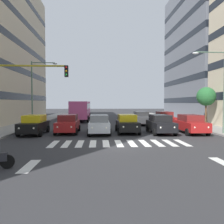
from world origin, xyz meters
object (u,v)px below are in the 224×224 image
Objects in this scene: car_3 at (99,124)px; car_4 at (68,124)px; car_2 at (127,123)px; street_lamp_right at (36,86)px; street_lamp_left at (219,83)px; street_tree_1 at (206,97)px; car_0 at (191,124)px; car_row2_0 at (141,118)px; car_row2_1 at (165,118)px; car_5 at (34,124)px; car_1 at (160,124)px; bus_behind_traffic at (81,109)px; traffic_light_gantry at (14,89)px.

car_3 is 3.00m from car_4.
car_2 is 0.58× the size of street_lamp_right.
street_lamp_left is at bearing 167.15° from car_2.
car_0 is at bearing 52.78° from street_tree_1.
car_0 is at bearing 109.79° from car_row2_0.
car_row2_1 is (-5.50, -6.70, 0.00)m from car_2.
car_3 is 1.00× the size of car_5.
car_1 is 1.00× the size of car_row2_1.
street_tree_1 reaches higher than car_1.
car_4 and car_row2_1 have the same top height.
car_1 is 15.98m from street_lamp_right.
street_lamp_left reaches higher than bus_behind_traffic.
bus_behind_traffic is (-2.89, -15.78, 0.97)m from car_5.
car_row2_0 is (-8.26, -7.53, 0.00)m from car_4.
car_5 is 1.00× the size of street_tree_1.
car_4 is (8.48, -0.83, 0.00)m from car_1.
car_2 is 0.81× the size of traffic_light_gantry.
street_lamp_right is at bearing 58.79° from bus_behind_traffic.
car_2 is at bearing 23.59° from street_tree_1.
car_0 is at bearing 153.48° from street_lamp_right.
traffic_light_gantry reaches higher than car_3.
street_tree_1 is (-17.91, -4.73, 2.63)m from car_5.
street_lamp_left is at bearing 171.71° from car_4.
street_tree_1 is at bearing -156.41° from car_2.
car_3 is 5.79m from car_5.
car_0 is 1.00× the size of car_2.
car_3 is 0.58× the size of street_lamp_right.
bus_behind_traffic is (8.26, -7.51, 0.97)m from car_row2_0.
car_2 is 8.17m from car_row2_0.
car_4 is (2.90, -0.78, 0.00)m from car_3.
car_2 is at bearing -12.85° from street_lamp_left.
street_lamp_right is (2.04, -12.87, 1.08)m from traffic_light_gantry.
car_0 is 0.81× the size of traffic_light_gantry.
car_row2_0 and car_row2_1 have the same top height.
street_lamp_left is at bearing 105.41° from car_row2_1.
street_lamp_right reaches higher than car_5.
street_lamp_left reaches higher than car_row2_1.
bus_behind_traffic is at bearing -61.88° from car_1.
traffic_light_gantry is at bearing 34.08° from car_2.
bus_behind_traffic is at bearing -51.87° from street_lamp_left.
car_row2_1 is 0.58× the size of street_lamp_right.
car_4 is at bearing 123.95° from street_lamp_right.
car_3 is 0.81× the size of traffic_light_gantry.
car_row2_0 is at bearing -122.83° from car_3.
traffic_light_gantry is (14.05, 4.84, 2.88)m from car_0.
car_1 is 7.79m from car_row2_1.
street_lamp_right is 20.11m from street_tree_1.
car_4 is 1.00× the size of car_row2_0.
car_4 is at bearing -115.64° from traffic_light_gantry.
car_2 is 1.00× the size of street_tree_1.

